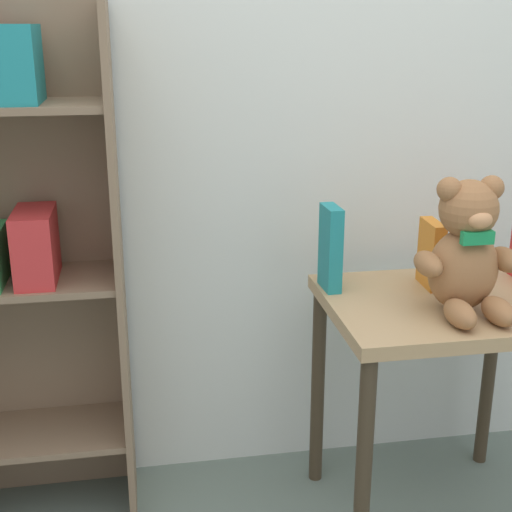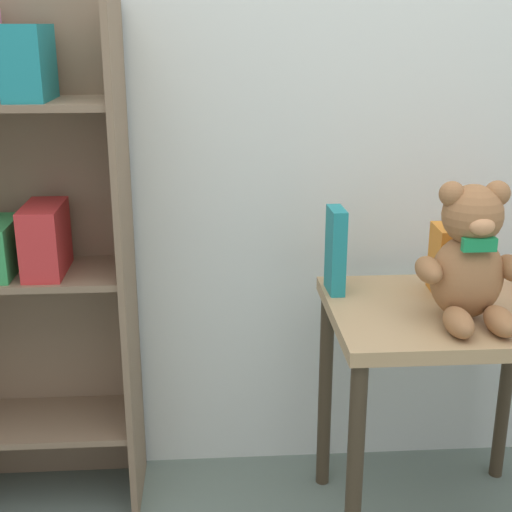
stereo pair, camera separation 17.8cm
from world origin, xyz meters
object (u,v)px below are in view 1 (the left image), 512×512
bookshelf_side (13,243)px  book_standing_orange (431,254)px  book_standing_teal (331,248)px  teddy_bear (467,252)px  display_table (441,337)px

bookshelf_side → book_standing_orange: size_ratio=7.75×
bookshelf_side → book_standing_teal: bookshelf_side is taller
teddy_bear → display_table: bearing=97.5°
display_table → book_standing_orange: (0.00, 0.10, 0.20)m
book_standing_orange → book_standing_teal: bearing=176.7°
book_standing_teal → book_standing_orange: bearing=-7.7°
teddy_bear → book_standing_orange: teddy_bear is taller
bookshelf_side → book_standing_orange: (1.10, -0.13, -0.05)m
display_table → book_standing_teal: book_standing_teal is taller
bookshelf_side → book_standing_teal: size_ratio=6.17×
teddy_bear → book_standing_teal: 0.35m
teddy_bear → book_standing_orange: bearing=93.2°
bookshelf_side → display_table: size_ratio=2.13×
bookshelf_side → teddy_bear: bookshelf_side is taller
bookshelf_side → display_table: bookshelf_side is taller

